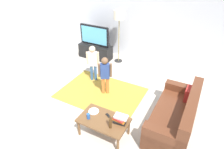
{
  "coord_description": "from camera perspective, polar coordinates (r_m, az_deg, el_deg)",
  "views": [
    {
      "loc": [
        1.97,
        -3.08,
        3.23
      ],
      "look_at": [
        0.0,
        0.6,
        0.65
      ],
      "focal_mm": 31.12,
      "sensor_mm": 36.0,
      "label": 1
    }
  ],
  "objects": [
    {
      "name": "ground",
      "position": [
        4.88,
        -3.38,
        -9.81
      ],
      "size": [
        7.8,
        7.8,
        0.0
      ],
      "primitive_type": "plane",
      "color": "beige"
    },
    {
      "name": "wall_back",
      "position": [
        6.66,
        10.13,
        14.84
      ],
      "size": [
        6.0,
        0.12,
        2.7
      ],
      "primitive_type": "cube",
      "color": "silver",
      "rests_on": "ground"
    },
    {
      "name": "wall_left",
      "position": [
        6.14,
        -28.95,
        9.95
      ],
      "size": [
        0.12,
        6.0,
        2.7
      ],
      "primitive_type": "cube",
      "color": "silver",
      "rests_on": "ground"
    },
    {
      "name": "area_rug",
      "position": [
        5.36,
        -3.22,
        -5.35
      ],
      "size": [
        2.2,
        1.6,
        0.01
      ],
      "primitive_type": "cube",
      "color": "#B28C33",
      "rests_on": "ground"
    },
    {
      "name": "tv_stand",
      "position": [
        7.11,
        -4.86,
        6.74
      ],
      "size": [
        1.2,
        0.44,
        0.5
      ],
      "color": "black",
      "rests_on": "ground"
    },
    {
      "name": "tv",
      "position": [
        6.86,
        -5.18,
        11.25
      ],
      "size": [
        1.1,
        0.28,
        0.71
      ],
      "color": "black",
      "rests_on": "tv_stand"
    },
    {
      "name": "couch",
      "position": [
        4.45,
        18.58,
        -11.74
      ],
      "size": [
        0.8,
        1.8,
        0.86
      ],
      "color": "brown",
      "rests_on": "ground"
    },
    {
      "name": "floor_lamp",
      "position": [
        6.38,
        2.13,
        16.37
      ],
      "size": [
        0.36,
        0.36,
        1.78
      ],
      "color": "#262626",
      "rests_on": "ground"
    },
    {
      "name": "child_near_tv",
      "position": [
        5.59,
        -5.65,
        4.18
      ],
      "size": [
        0.34,
        0.22,
        1.1
      ],
      "color": "#33598C",
      "rests_on": "ground"
    },
    {
      "name": "child_center",
      "position": [
        4.99,
        -2.07,
        0.57
      ],
      "size": [
        0.33,
        0.22,
        1.08
      ],
      "color": "orange",
      "rests_on": "ground"
    },
    {
      "name": "coffee_table",
      "position": [
        4.03,
        -2.47,
        -13.53
      ],
      "size": [
        1.0,
        0.6,
        0.42
      ],
      "color": "brown",
      "rests_on": "ground"
    },
    {
      "name": "book_stack",
      "position": [
        3.89,
        2.42,
        -12.88
      ],
      "size": [
        0.29,
        0.22,
        0.15
      ],
      "color": "black",
      "rests_on": "coffee_table"
    },
    {
      "name": "bottle",
      "position": [
        3.75,
        -0.49,
        -13.98
      ],
      "size": [
        0.06,
        0.06,
        0.29
      ],
      "color": "#4C3319",
      "rests_on": "coffee_table"
    },
    {
      "name": "tv_remote",
      "position": [
        4.04,
        -0.99,
        -12.12
      ],
      "size": [
        0.17,
        0.12,
        0.02
      ],
      "primitive_type": "cube",
      "rotation": [
        0.0,
        0.0,
        -0.5
      ],
      "color": "black",
      "rests_on": "coffee_table"
    },
    {
      "name": "soda_can",
      "position": [
        3.99,
        -6.94,
        -12.07
      ],
      "size": [
        0.07,
        0.07,
        0.12
      ],
      "primitive_type": "cylinder",
      "color": "#2659B2",
      "rests_on": "coffee_table"
    },
    {
      "name": "plate",
      "position": [
        4.17,
        -5.41,
        -10.69
      ],
      "size": [
        0.22,
        0.22,
        0.02
      ],
      "color": "white",
      "rests_on": "coffee_table"
    }
  ]
}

